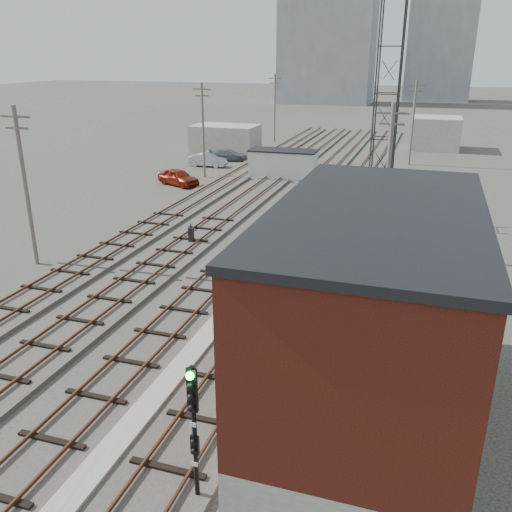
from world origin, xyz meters
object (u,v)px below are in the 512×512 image
at_px(signal_mast, 194,424).
at_px(car_grey, 228,155).
at_px(site_trailer, 283,164).
at_px(car_red, 178,177).
at_px(switch_stand, 191,235).
at_px(car_silver, 208,160).

xyz_separation_m(signal_mast, car_grey, (-17.14, 47.68, -1.87)).
bearing_deg(site_trailer, car_red, -146.07).
xyz_separation_m(switch_stand, car_silver, (-9.00, 24.17, 0.08)).
bearing_deg(car_grey, site_trailer, -144.80).
relative_size(site_trailer, car_red, 1.50).
distance_m(signal_mast, switch_stand, 21.58).
xyz_separation_m(car_red, car_silver, (-0.88, 9.12, -0.06)).
xyz_separation_m(switch_stand, site_trailer, (0.36, 21.05, 0.78)).
relative_size(signal_mast, car_grey, 0.94).
bearing_deg(car_red, car_silver, 29.28).
relative_size(switch_stand, car_silver, 0.31).
bearing_deg(car_silver, car_red, -175.24).
relative_size(car_silver, car_grey, 0.94).
distance_m(signal_mast, site_trailer, 41.50).
xyz_separation_m(signal_mast, site_trailer, (-8.64, 40.57, -1.13)).
distance_m(car_silver, car_grey, 4.08).
bearing_deg(car_grey, switch_stand, -178.76).
distance_m(car_red, car_silver, 9.17).
bearing_deg(car_red, car_grey, 23.86).
xyz_separation_m(site_trailer, car_red, (-8.48, -6.00, -0.65)).
height_order(signal_mast, switch_stand, signal_mast).
bearing_deg(car_red, signal_mast, -129.87).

